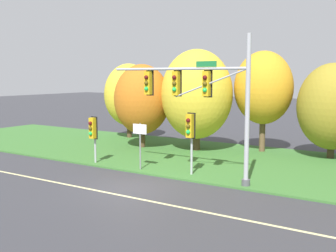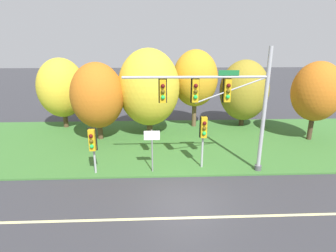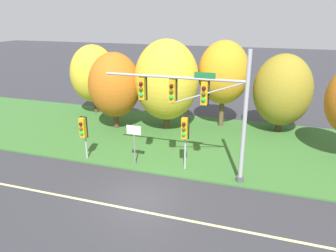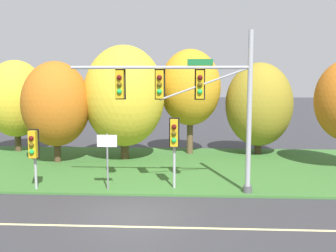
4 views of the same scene
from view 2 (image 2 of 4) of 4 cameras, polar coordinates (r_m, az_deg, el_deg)
ground_plane at (r=13.12m, az=3.84°, el=-16.21°), size 160.00×160.00×0.00m
lane_stripe at (r=12.14m, az=4.48°, el=-19.30°), size 36.00×0.16×0.01m
grass_verge at (r=20.47m, az=1.39°, el=-3.33°), size 48.00×11.50×0.10m
traffic_signal_mast at (r=14.61m, az=11.56°, el=5.71°), size 7.98×0.49×7.08m
pedestrian_signal_near_kerb at (r=15.15m, az=-16.14°, el=-3.43°), size 0.46×0.55×2.76m
pedestrian_signal_further_along at (r=15.29m, az=7.76°, el=-1.01°), size 0.46×0.55×3.26m
route_sign_post at (r=14.97m, az=-3.50°, el=-3.89°), size 0.90×0.08×2.57m
tree_nearest_road at (r=24.87m, az=-22.12°, el=7.67°), size 4.11×4.11×6.13m
tree_left_of_mast at (r=20.71m, az=-15.11°, el=6.37°), size 4.00×4.00×5.96m
tree_behind_signpost at (r=21.21m, az=-4.20°, el=8.31°), size 4.91×4.91×6.95m
tree_mid_verge at (r=23.38m, az=5.92°, el=10.22°), size 3.94×3.94×6.81m
tree_tall_centre at (r=24.67m, az=16.20°, el=7.44°), size 4.32×4.32×5.95m
tree_right_far at (r=22.72m, az=29.61°, el=6.50°), size 3.59×3.59×6.03m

